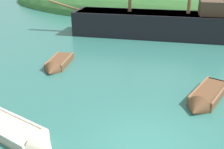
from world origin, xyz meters
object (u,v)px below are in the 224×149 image
rowboat_near_dock (57,65)px  rowboat_outer_left (21,136)px  sailing_ship (162,27)px  rowboat_far (205,99)px

rowboat_near_dock → rowboat_outer_left: (2.88, -6.46, -0.02)m
sailing_ship → rowboat_outer_left: 16.15m
rowboat_far → rowboat_outer_left: bearing=-33.9°
rowboat_near_dock → rowboat_outer_left: rowboat_outer_left is taller
sailing_ship → rowboat_far: size_ratio=4.67×
rowboat_outer_left → rowboat_near_dock: bearing=124.0°
rowboat_near_dock → rowboat_far: bearing=69.7°
sailing_ship → rowboat_outer_left: (-1.17, -16.09, -0.67)m
rowboat_far → rowboat_near_dock: bearing=-83.1°
rowboat_near_dock → rowboat_far: size_ratio=0.88×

